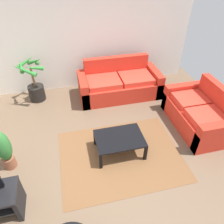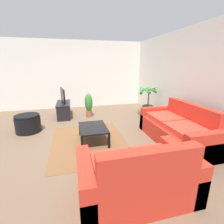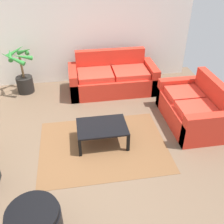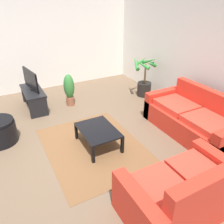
{
  "view_description": "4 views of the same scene",
  "coord_description": "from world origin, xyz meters",
  "px_view_note": "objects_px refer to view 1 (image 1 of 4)",
  "views": [
    {
      "loc": [
        -0.29,
        -2.18,
        3.07
      ],
      "look_at": [
        0.44,
        0.88,
        0.58
      ],
      "focal_mm": 33.96,
      "sensor_mm": 36.0,
      "label": 1
    },
    {
      "loc": [
        3.98,
        -0.03,
        1.75
      ],
      "look_at": [
        0.44,
        0.86,
        0.69
      ],
      "focal_mm": 26.01,
      "sensor_mm": 36.0,
      "label": 2
    },
    {
      "loc": [
        0.05,
        -3.17,
        3.03
      ],
      "look_at": [
        0.66,
        0.54,
        0.54
      ],
      "focal_mm": 41.66,
      "sensor_mm": 36.0,
      "label": 3
    },
    {
      "loc": [
        3.68,
        -1.04,
        2.59
      ],
      "look_at": [
        0.43,
        0.71,
        0.63
      ],
      "focal_mm": 36.17,
      "sensor_mm": 36.0,
      "label": 4
    }
  ],
  "objects_px": {
    "potted_palm": "(35,85)",
    "couch_loveseat": "(199,114)",
    "couch_main": "(119,84)",
    "potted_plant_small": "(4,149)",
    "coffee_table": "(119,139)"
  },
  "relations": [
    {
      "from": "couch_loveseat",
      "to": "potted_palm",
      "type": "xyz_separation_m",
      "value": [
        -3.37,
        1.8,
        0.13
      ]
    },
    {
      "from": "couch_main",
      "to": "coffee_table",
      "type": "xyz_separation_m",
      "value": [
        -0.5,
        -1.88,
        0.02
      ]
    },
    {
      "from": "couch_loveseat",
      "to": "coffee_table",
      "type": "bearing_deg",
      "value": -169.28
    },
    {
      "from": "potted_palm",
      "to": "potted_plant_small",
      "type": "bearing_deg",
      "value": -101.06
    },
    {
      "from": "couch_main",
      "to": "potted_plant_small",
      "type": "height_order",
      "value": "couch_main"
    },
    {
      "from": "potted_plant_small",
      "to": "couch_main",
      "type": "bearing_deg",
      "value": 35.91
    },
    {
      "from": "couch_main",
      "to": "potted_plant_small",
      "type": "bearing_deg",
      "value": -144.09
    },
    {
      "from": "couch_main",
      "to": "potted_plant_small",
      "type": "relative_size",
      "value": 2.43
    },
    {
      "from": "couch_main",
      "to": "potted_palm",
      "type": "distance_m",
      "value": 2.06
    },
    {
      "from": "couch_loveseat",
      "to": "coffee_table",
      "type": "distance_m",
      "value": 1.85
    },
    {
      "from": "couch_loveseat",
      "to": "potted_palm",
      "type": "bearing_deg",
      "value": 151.92
    },
    {
      "from": "couch_loveseat",
      "to": "coffee_table",
      "type": "height_order",
      "value": "couch_loveseat"
    },
    {
      "from": "couch_main",
      "to": "couch_loveseat",
      "type": "xyz_separation_m",
      "value": [
        1.32,
        -1.54,
        -0.0
      ]
    },
    {
      "from": "couch_main",
      "to": "couch_loveseat",
      "type": "relative_size",
      "value": 1.3
    },
    {
      "from": "potted_palm",
      "to": "couch_loveseat",
      "type": "bearing_deg",
      "value": -28.08
    }
  ]
}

